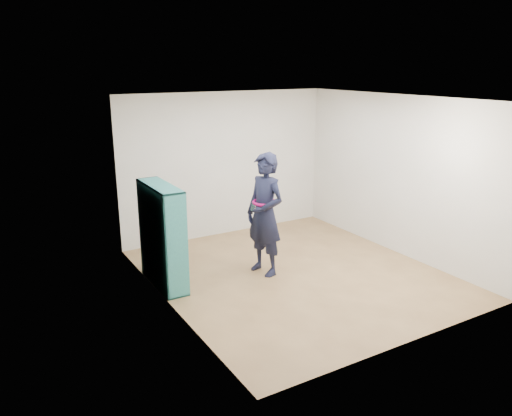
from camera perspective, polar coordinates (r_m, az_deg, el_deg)
floor at (r=7.64m, az=4.52°, el=-7.50°), size 4.50×4.50×0.00m
ceiling at (r=7.02m, az=5.00°, el=12.36°), size 4.50×4.50×0.00m
wall_left at (r=6.32m, az=-10.28°, el=-0.26°), size 0.02×4.50×2.60m
wall_right at (r=8.50m, az=15.88°, el=3.60°), size 0.02×4.50×2.60m
wall_back at (r=9.10m, az=-3.44°, el=4.99°), size 4.00×0.02×2.60m
wall_front at (r=5.61m, az=18.07°, el=-2.92°), size 4.00×0.02×2.60m
bookshelf at (r=7.14m, az=-10.83°, el=-3.29°), size 0.32×1.10×1.47m
person at (r=7.36m, az=1.03°, el=-0.73°), size 0.58×0.75×1.84m
smartphone at (r=7.29m, az=-0.35°, el=0.09°), size 0.04×0.10×0.14m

